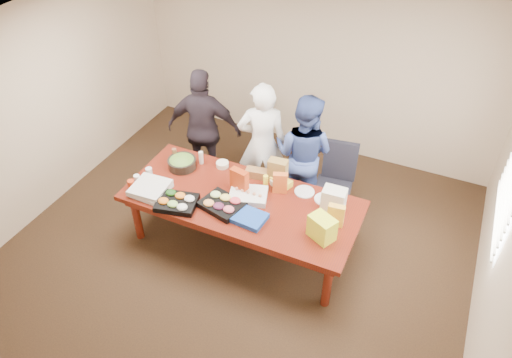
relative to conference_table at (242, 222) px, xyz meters
The scene contains 38 objects.
floor 0.39m from the conference_table, ahead, with size 5.50×5.00×0.02m, color #47301E.
ceiling 2.33m from the conference_table, ahead, with size 5.50×5.00×0.02m, color white.
wall_back 2.68m from the conference_table, 90.00° to the left, with size 5.50×0.04×2.70m, color beige.
wall_front 2.68m from the conference_table, 90.00° to the right, with size 5.50×0.04×2.70m, color beige.
wall_left 2.92m from the conference_table, behind, with size 0.04×5.00×2.70m, color beige.
wall_right 2.92m from the conference_table, ahead, with size 0.04×5.00×2.70m, color beige.
window_blinds 2.97m from the conference_table, 12.62° to the left, with size 0.04×1.36×1.00m, color beige.
conference_table is the anchor object (origin of this frame).
office_chair 1.28m from the conference_table, 48.11° to the left, with size 0.53×0.53×1.04m, color black.
person_center 1.10m from the conference_table, 99.79° to the left, with size 0.64×0.42×1.77m, color white.
person_right 1.20m from the conference_table, 69.29° to the left, with size 0.82×0.64×1.69m, color #3A4E95.
person_left 1.49m from the conference_table, 137.31° to the left, with size 1.03×0.43×1.76m, color #281F27.
veggie_tray 0.86m from the conference_table, 146.90° to the right, with size 0.46×0.36×0.07m, color black.
fruit_tray 0.49m from the conference_table, 121.50° to the right, with size 0.47×0.37×0.07m, color black.
sheet_cake 0.42m from the conference_table, 37.66° to the left, with size 0.44×0.33×0.08m, color silver.
salad_bowl 1.08m from the conference_table, 166.05° to the left, with size 0.36×0.36×0.12m, color black.
chip_bag_blue 0.54m from the conference_table, 52.02° to the right, with size 0.40×0.30×0.06m, color #1A47B1.
chip_bag_red 0.55m from the conference_table, 125.54° to the left, with size 0.22×0.09×0.32m, color #AA320F.
chip_bag_yellow 1.24m from the conference_table, ahead, with size 0.18×0.07×0.28m, color #F6B137.
chip_bag_orange 0.70m from the conference_table, 40.96° to the left, with size 0.17×0.08×0.27m, color #D85D23.
mayo_jar 0.69m from the conference_table, 72.49° to the left, with size 0.09×0.09×0.14m, color beige.
mustard_bottle 0.59m from the conference_table, 61.56° to the left, with size 0.06×0.06×0.17m, color yellow.
dressing_bottle 1.25m from the conference_table, 163.96° to the left, with size 0.06×0.06×0.18m, color brown.
ranch_bottle 0.99m from the conference_table, 152.06° to the left, with size 0.06×0.06×0.18m, color silver.
banana_bunch 0.69m from the conference_table, 53.65° to the left, with size 0.26×0.15×0.09m, color gold.
bread_loaf 0.63m from the conference_table, 90.62° to the left, with size 0.28×0.12×0.11m, color #8D5F35.
kraft_bag 0.77m from the conference_table, 63.30° to the left, with size 0.23×0.13×0.30m, color olive.
red_cup 1.42m from the conference_table, 163.89° to the right, with size 0.08×0.08×0.11m, color #BA3411.
clear_cup_a 1.39m from the conference_table, 168.85° to the right, with size 0.07×0.07×0.10m, color white.
clear_cup_b 1.31m from the conference_table, behind, with size 0.08×0.08×0.11m, color silver.
pizza_box_lower 1.18m from the conference_table, 162.41° to the right, with size 0.41×0.41×0.05m, color white.
pizza_box_upper 1.19m from the conference_table, 162.06° to the right, with size 0.41×0.41×0.05m, color silver.
plate_a 1.05m from the conference_table, 23.93° to the left, with size 0.24×0.24×0.01m, color white.
plate_b 0.85m from the conference_table, 33.85° to the left, with size 0.24×0.24×0.02m, color silver.
dip_bowl_a 0.66m from the conference_table, 59.02° to the left, with size 0.17×0.17×0.07m, color beige.
dip_bowl_b 0.79m from the conference_table, 137.09° to the left, with size 0.16×0.16×0.06m, color #F1E4C3.
grocery_bag_white 1.19m from the conference_table, 15.47° to the left, with size 0.26×0.19×0.28m, color silver.
grocery_bag_yellow 1.19m from the conference_table, 10.80° to the right, with size 0.28×0.19×0.28m, color #E2F22A.
Camera 1 is at (1.95, -3.82, 4.53)m, focal length 33.95 mm.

